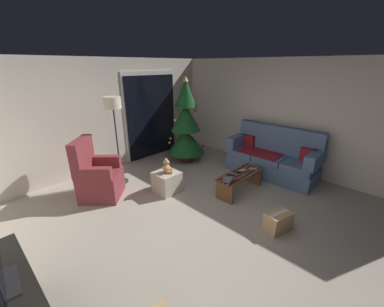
# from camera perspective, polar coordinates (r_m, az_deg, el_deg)

# --- Properties ---
(ground_plane) EXTENTS (7.00, 7.00, 0.00)m
(ground_plane) POSITION_cam_1_polar(r_m,az_deg,el_deg) (3.97, 3.38, -15.61)
(ground_plane) COLOR #9E9384
(wall_back) EXTENTS (5.72, 0.12, 2.50)m
(wall_back) POSITION_cam_1_polar(r_m,az_deg,el_deg) (5.78, -20.21, 8.48)
(wall_back) COLOR beige
(wall_back) RESTS_ON ground
(wall_right) EXTENTS (0.12, 6.00, 2.50)m
(wall_right) POSITION_cam_1_polar(r_m,az_deg,el_deg) (5.80, 22.66, 8.20)
(wall_right) COLOR beige
(wall_right) RESTS_ON ground
(patio_door_frame) EXTENTS (1.60, 0.02, 2.20)m
(patio_door_frame) POSITION_cam_1_polar(r_m,az_deg,el_deg) (6.37, -9.74, 9.11)
(patio_door_frame) COLOR silver
(patio_door_frame) RESTS_ON ground
(patio_door_glass) EXTENTS (1.50, 0.02, 2.10)m
(patio_door_glass) POSITION_cam_1_polar(r_m,az_deg,el_deg) (6.37, -9.61, 8.65)
(patio_door_glass) COLOR black
(patio_door_glass) RESTS_ON ground
(couch) EXTENTS (0.82, 1.96, 1.08)m
(couch) POSITION_cam_1_polar(r_m,az_deg,el_deg) (5.57, 18.84, -0.95)
(couch) COLOR slate
(couch) RESTS_ON ground
(coffee_table) EXTENTS (1.10, 0.40, 0.39)m
(coffee_table) POSITION_cam_1_polar(r_m,az_deg,el_deg) (4.71, 11.49, -6.10)
(coffee_table) COLOR brown
(coffee_table) RESTS_ON ground
(remote_black) EXTENTS (0.16, 0.09, 0.02)m
(remote_black) POSITION_cam_1_polar(r_m,az_deg,el_deg) (4.64, 10.94, -4.53)
(remote_black) COLOR black
(remote_black) RESTS_ON coffee_table
(remote_silver) EXTENTS (0.13, 0.15, 0.02)m
(remote_silver) POSITION_cam_1_polar(r_m,az_deg,el_deg) (4.87, 14.44, -3.58)
(remote_silver) COLOR #ADADB2
(remote_silver) RESTS_ON coffee_table
(remote_graphite) EXTENTS (0.13, 0.15, 0.02)m
(remote_graphite) POSITION_cam_1_polar(r_m,az_deg,el_deg) (4.74, 13.54, -4.20)
(remote_graphite) COLOR #333338
(remote_graphite) RESTS_ON coffee_table
(remote_white) EXTENTS (0.16, 0.09, 0.02)m
(remote_white) POSITION_cam_1_polar(r_m,az_deg,el_deg) (4.76, 12.07, -3.97)
(remote_white) COLOR silver
(remote_white) RESTS_ON coffee_table
(book_stack) EXTENTS (0.29, 0.25, 0.10)m
(book_stack) POSITION_cam_1_polar(r_m,az_deg,el_deg) (4.32, 9.31, -5.82)
(book_stack) COLOR #285684
(book_stack) RESTS_ON coffee_table
(cell_phone) EXTENTS (0.12, 0.16, 0.01)m
(cell_phone) POSITION_cam_1_polar(r_m,az_deg,el_deg) (4.29, 9.40, -5.17)
(cell_phone) COLOR black
(cell_phone) RESTS_ON book_stack
(christmas_tree) EXTENTS (0.92, 0.92, 2.10)m
(christmas_tree) POSITION_cam_1_polar(r_m,az_deg,el_deg) (5.91, -1.47, 6.76)
(christmas_tree) COLOR #4C1E19
(christmas_tree) RESTS_ON ground
(armchair) EXTENTS (0.97, 0.97, 1.13)m
(armchair) POSITION_cam_1_polar(r_m,az_deg,el_deg) (4.72, -21.81, -5.27)
(armchair) COLOR maroon
(armchair) RESTS_ON ground
(floor_lamp) EXTENTS (0.32, 0.32, 1.78)m
(floor_lamp) POSITION_cam_1_polar(r_m,az_deg,el_deg) (4.83, -18.39, 9.60)
(floor_lamp) COLOR #2D2D30
(floor_lamp) RESTS_ON ground
(ottoman) EXTENTS (0.44, 0.44, 0.41)m
(ottoman) POSITION_cam_1_polar(r_m,az_deg,el_deg) (4.66, -6.09, -6.84)
(ottoman) COLOR #B2A893
(ottoman) RESTS_ON ground
(teddy_bear_honey) EXTENTS (0.21, 0.21, 0.29)m
(teddy_bear_honey) POSITION_cam_1_polar(r_m,az_deg,el_deg) (4.52, -6.10, -3.18)
(teddy_bear_honey) COLOR tan
(teddy_bear_honey) RESTS_ON ottoman
(cardboard_box_taped_mid_floor) EXTENTS (0.45, 0.35, 0.29)m
(cardboard_box_taped_mid_floor) POSITION_cam_1_polar(r_m,az_deg,el_deg) (3.91, 20.00, -15.08)
(cardboard_box_taped_mid_floor) COLOR tan
(cardboard_box_taped_mid_floor) RESTS_ON ground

